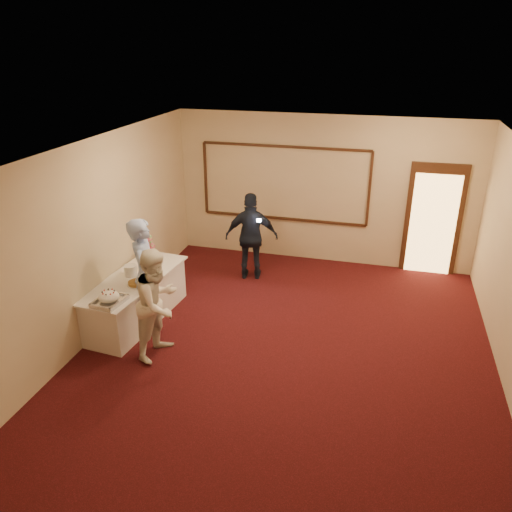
{
  "coord_description": "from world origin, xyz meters",
  "views": [
    {
      "loc": [
        1.19,
        -6.22,
        4.32
      ],
      "look_at": [
        -0.67,
        0.77,
        1.15
      ],
      "focal_mm": 35.0,
      "sensor_mm": 36.0,
      "label": 1
    }
  ],
  "objects_px": {
    "plate_stack_a": "(130,270)",
    "guest": "(252,237)",
    "man": "(146,275)",
    "plate_stack_b": "(148,266)",
    "woman": "(158,303)",
    "pavlova_tray": "(109,298)",
    "cupcake_stand": "(149,247)",
    "buffet_table": "(136,299)",
    "tart": "(136,283)"
  },
  "relations": [
    {
      "from": "plate_stack_a",
      "to": "man",
      "type": "xyz_separation_m",
      "value": [
        0.41,
        -0.25,
        0.08
      ]
    },
    {
      "from": "cupcake_stand",
      "to": "plate_stack_b",
      "type": "xyz_separation_m",
      "value": [
        0.28,
        -0.62,
        -0.07
      ]
    },
    {
      "from": "plate_stack_a",
      "to": "guest",
      "type": "xyz_separation_m",
      "value": [
        1.5,
        1.96,
        -0.01
      ]
    },
    {
      "from": "buffet_table",
      "to": "guest",
      "type": "bearing_deg",
      "value": 55.46
    },
    {
      "from": "woman",
      "to": "plate_stack_b",
      "type": "bearing_deg",
      "value": 43.67
    },
    {
      "from": "pavlova_tray",
      "to": "buffet_table",
      "type": "bearing_deg",
      "value": 94.48
    },
    {
      "from": "guest",
      "to": "woman",
      "type": "bearing_deg",
      "value": 65.63
    },
    {
      "from": "man",
      "to": "plate_stack_b",
      "type": "bearing_deg",
      "value": 6.8
    },
    {
      "from": "cupcake_stand",
      "to": "tart",
      "type": "height_order",
      "value": "cupcake_stand"
    },
    {
      "from": "pavlova_tray",
      "to": "plate_stack_a",
      "type": "height_order",
      "value": "pavlova_tray"
    },
    {
      "from": "cupcake_stand",
      "to": "plate_stack_b",
      "type": "distance_m",
      "value": 0.69
    },
    {
      "from": "pavlova_tray",
      "to": "man",
      "type": "distance_m",
      "value": 0.73
    },
    {
      "from": "tart",
      "to": "woman",
      "type": "bearing_deg",
      "value": -41.36
    },
    {
      "from": "tart",
      "to": "pavlova_tray",
      "type": "bearing_deg",
      "value": -98.69
    },
    {
      "from": "cupcake_stand",
      "to": "woman",
      "type": "distance_m",
      "value": 1.98
    },
    {
      "from": "pavlova_tray",
      "to": "tart",
      "type": "relative_size",
      "value": 1.86
    },
    {
      "from": "buffet_table",
      "to": "man",
      "type": "bearing_deg",
      "value": -27.46
    },
    {
      "from": "tart",
      "to": "man",
      "type": "distance_m",
      "value": 0.21
    },
    {
      "from": "pavlova_tray",
      "to": "tart",
      "type": "distance_m",
      "value": 0.65
    },
    {
      "from": "man",
      "to": "guest",
      "type": "bearing_deg",
      "value": -42.58
    },
    {
      "from": "woman",
      "to": "guest",
      "type": "relative_size",
      "value": 0.98
    },
    {
      "from": "guest",
      "to": "man",
      "type": "bearing_deg",
      "value": 51.78
    },
    {
      "from": "pavlova_tray",
      "to": "plate_stack_a",
      "type": "distance_m",
      "value": 0.95
    },
    {
      "from": "plate_stack_b",
      "to": "man",
      "type": "relative_size",
      "value": 0.09
    },
    {
      "from": "buffet_table",
      "to": "guest",
      "type": "xyz_separation_m",
      "value": [
        1.41,
        2.05,
        0.46
      ]
    },
    {
      "from": "buffet_table",
      "to": "plate_stack_b",
      "type": "bearing_deg",
      "value": 72.07
    },
    {
      "from": "plate_stack_a",
      "to": "man",
      "type": "relative_size",
      "value": 0.11
    },
    {
      "from": "cupcake_stand",
      "to": "plate_stack_a",
      "type": "bearing_deg",
      "value": -84.15
    },
    {
      "from": "plate_stack_a",
      "to": "guest",
      "type": "relative_size",
      "value": 0.12
    },
    {
      "from": "buffet_table",
      "to": "cupcake_stand",
      "type": "relative_size",
      "value": 5.73
    },
    {
      "from": "pavlova_tray",
      "to": "woman",
      "type": "distance_m",
      "value": 0.73
    },
    {
      "from": "plate_stack_a",
      "to": "woman",
      "type": "bearing_deg",
      "value": -43.91
    },
    {
      "from": "plate_stack_a",
      "to": "guest",
      "type": "height_order",
      "value": "guest"
    },
    {
      "from": "pavlova_tray",
      "to": "woman",
      "type": "relative_size",
      "value": 0.33
    },
    {
      "from": "pavlova_tray",
      "to": "guest",
      "type": "relative_size",
      "value": 0.32
    },
    {
      "from": "pavlova_tray",
      "to": "cupcake_stand",
      "type": "xyz_separation_m",
      "value": [
        -0.24,
        1.8,
        0.06
      ]
    },
    {
      "from": "cupcake_stand",
      "to": "plate_stack_b",
      "type": "relative_size",
      "value": 2.26
    },
    {
      "from": "cupcake_stand",
      "to": "man",
      "type": "bearing_deg",
      "value": -66.1
    },
    {
      "from": "buffet_table",
      "to": "plate_stack_a",
      "type": "bearing_deg",
      "value": 135.16
    },
    {
      "from": "plate_stack_a",
      "to": "plate_stack_b",
      "type": "distance_m",
      "value": 0.31
    },
    {
      "from": "plate_stack_a",
      "to": "woman",
      "type": "relative_size",
      "value": 0.13
    },
    {
      "from": "buffet_table",
      "to": "guest",
      "type": "distance_m",
      "value": 2.53
    },
    {
      "from": "plate_stack_a",
      "to": "man",
      "type": "bearing_deg",
      "value": -31.9
    },
    {
      "from": "plate_stack_a",
      "to": "woman",
      "type": "height_order",
      "value": "woman"
    },
    {
      "from": "tart",
      "to": "plate_stack_a",
      "type": "bearing_deg",
      "value": 130.56
    },
    {
      "from": "buffet_table",
      "to": "pavlova_tray",
      "type": "relative_size",
      "value": 4.05
    },
    {
      "from": "man",
      "to": "cupcake_stand",
      "type": "bearing_deg",
      "value": 7.53
    },
    {
      "from": "plate_stack_b",
      "to": "plate_stack_a",
      "type": "bearing_deg",
      "value": -128.77
    },
    {
      "from": "cupcake_stand",
      "to": "woman",
      "type": "xyz_separation_m",
      "value": [
        0.97,
        -1.72,
        -0.08
      ]
    },
    {
      "from": "cupcake_stand",
      "to": "man",
      "type": "xyz_separation_m",
      "value": [
        0.5,
        -1.12,
        0.02
      ]
    }
  ]
}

